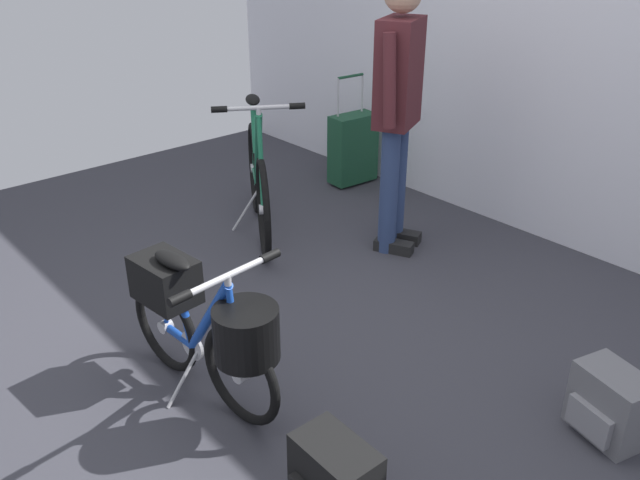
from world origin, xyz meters
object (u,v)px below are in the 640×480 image
folding_bike_foreground (205,323)px  rolling_suitcase (353,148)px  display_bike_left (258,181)px  backpack_on_floor (610,405)px  visitor_near_wall (398,102)px

folding_bike_foreground → rolling_suitcase: bearing=122.6°
rolling_suitcase → folding_bike_foreground: bearing=-57.4°
display_bike_left → rolling_suitcase: (-0.22, 1.06, -0.07)m
backpack_on_floor → rolling_suitcase: bearing=156.7°
display_bike_left → folding_bike_foreground: bearing=-44.1°
folding_bike_foreground → visitor_near_wall: bearing=106.4°
folding_bike_foreground → display_bike_left: (-1.20, 1.16, -0.03)m
folding_bike_foreground → display_bike_left: 1.67m
visitor_near_wall → display_bike_left: bearing=-145.1°
visitor_near_wall → rolling_suitcase: size_ratio=1.95×
display_bike_left → backpack_on_floor: bearing=-2.2°
visitor_near_wall → backpack_on_floor: 2.00m
display_bike_left → backpack_on_floor: (2.46, -0.09, -0.21)m
display_bike_left → backpack_on_floor: size_ratio=3.49×
folding_bike_foreground → visitor_near_wall: size_ratio=0.60×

